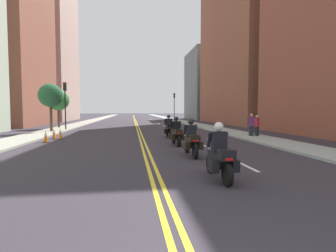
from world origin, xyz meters
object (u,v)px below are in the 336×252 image
at_px(motorcycle_0, 220,157).
at_px(traffic_cone_2, 46,137).
at_px(motorcycle_3, 169,128).
at_px(street_tree_1, 51,96).
at_px(traffic_cone_0, 54,134).
at_px(pedestrian_0, 251,125).
at_px(motorcycle_1, 191,141).
at_px(street_tree_0, 58,100).
at_px(traffic_light_far, 174,102).
at_px(traffic_light_near, 65,97).
at_px(motorcycle_2, 177,134).
at_px(traffic_cone_1, 60,134).
at_px(pedestrian_1, 257,126).

distance_m(motorcycle_0, traffic_cone_2, 12.46).
height_order(motorcycle_3, street_tree_1, street_tree_1).
height_order(traffic_cone_0, pedestrian_0, pedestrian_0).
height_order(motorcycle_0, street_tree_1, street_tree_1).
bearing_deg(motorcycle_1, street_tree_0, 118.29).
distance_m(traffic_light_far, pedestrian_0, 29.71).
bearing_deg(motorcycle_1, traffic_cone_0, 134.29).
relative_size(traffic_cone_2, traffic_light_near, 0.16).
relative_size(motorcycle_3, traffic_light_far, 0.42).
bearing_deg(motorcycle_1, motorcycle_2, 90.35).
height_order(traffic_cone_1, traffic_light_far, traffic_light_far).
bearing_deg(motorcycle_3, traffic_cone_0, 178.57).
bearing_deg(traffic_cone_1, motorcycle_2, -29.40).
bearing_deg(traffic_cone_0, traffic_light_near, 97.80).
xyz_separation_m(traffic_light_far, pedestrian_0, (0.88, -29.58, -2.59)).
height_order(motorcycle_1, pedestrian_0, pedestrian_0).
bearing_deg(motorcycle_2, traffic_light_far, 79.40).
relative_size(traffic_cone_2, pedestrian_1, 0.46).
bearing_deg(motorcycle_3, street_tree_0, 132.61).
relative_size(traffic_cone_0, street_tree_0, 0.18).
distance_m(traffic_cone_1, street_tree_1, 7.07).
relative_size(traffic_light_near, street_tree_1, 1.08).
bearing_deg(traffic_light_far, motorcycle_0, -97.40).
relative_size(motorcycle_2, traffic_cone_2, 2.90).
height_order(traffic_cone_0, traffic_light_far, traffic_light_far).
bearing_deg(traffic_cone_0, pedestrian_0, -3.33).
bearing_deg(street_tree_1, pedestrian_0, -22.77).
bearing_deg(motorcycle_0, motorcycle_3, 89.01).
height_order(motorcycle_1, traffic_light_near, traffic_light_near).
distance_m(traffic_cone_2, traffic_light_near, 10.42).
relative_size(motorcycle_1, traffic_cone_0, 3.04).
bearing_deg(motorcycle_3, motorcycle_0, -91.15).
bearing_deg(street_tree_0, traffic_cone_0, -77.17).
xyz_separation_m(motorcycle_2, traffic_light_far, (5.22, 33.15, 2.84)).
bearing_deg(motorcycle_0, street_tree_1, 118.35).
height_order(motorcycle_0, motorcycle_1, motorcycle_0).
bearing_deg(traffic_cone_1, street_tree_1, 110.77).
xyz_separation_m(motorcycle_0, traffic_light_far, (5.28, 40.68, 2.83)).
bearing_deg(traffic_cone_2, motorcycle_1, -37.47).
bearing_deg(pedestrian_0, street_tree_0, 144.87).
bearing_deg(traffic_cone_1, motorcycle_0, -58.14).
relative_size(traffic_cone_1, pedestrian_0, 0.46).
bearing_deg(street_tree_0, pedestrian_1, -35.57).
height_order(motorcycle_1, traffic_cone_2, motorcycle_1).
xyz_separation_m(traffic_light_near, pedestrian_0, (14.96, -8.71, -2.35)).
height_order(motorcycle_3, traffic_cone_1, motorcycle_3).
height_order(traffic_light_far, street_tree_1, traffic_light_far).
bearing_deg(pedestrian_0, traffic_cone_2, -173.90).
relative_size(traffic_cone_2, traffic_light_far, 0.15).
xyz_separation_m(traffic_light_near, pedestrian_1, (15.37, -8.78, -2.40)).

